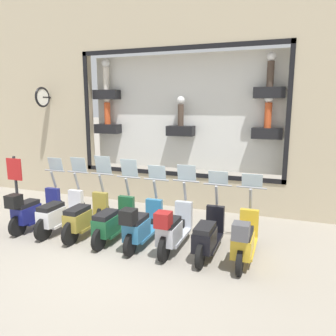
{
  "coord_description": "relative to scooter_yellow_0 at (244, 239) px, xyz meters",
  "views": [
    {
      "loc": [
        -5.2,
        -2.94,
        2.91
      ],
      "look_at": [
        2.15,
        -0.21,
        1.38
      ],
      "focal_mm": 35.0,
      "sensor_mm": 36.0,
      "label": 1
    }
  ],
  "objects": [
    {
      "name": "scooter_olive_5",
      "position": [
        0.07,
        3.51,
        -0.02
      ],
      "size": [
        1.8,
        0.6,
        1.7
      ],
      "color": "black",
      "rests_on": "ground_plane"
    },
    {
      "name": "scooter_yellow_0",
      "position": [
        0.0,
        0.0,
        0.0
      ],
      "size": [
        1.79,
        0.61,
        1.52
      ],
      "color": "black",
      "rests_on": "ground_plane"
    },
    {
      "name": "shop_sign_post",
      "position": [
        0.34,
        5.73,
        0.43
      ],
      "size": [
        0.36,
        0.45,
        1.64
      ],
      "color": "#232326",
      "rests_on": "ground_plane"
    },
    {
      "name": "ground_plane",
      "position": [
        -0.63,
        2.28,
        -0.46
      ],
      "size": [
        120.0,
        120.0,
        0.0
      ],
      "primitive_type": "plane",
      "color": "gray"
    },
    {
      "name": "scooter_navy_7",
      "position": [
        0.0,
        4.92,
        0.01
      ],
      "size": [
        1.79,
        0.61,
        1.58
      ],
      "color": "black",
      "rests_on": "ground_plane"
    },
    {
      "name": "scooter_green_4",
      "position": [
        0.07,
        2.81,
        -0.04
      ],
      "size": [
        1.79,
        0.6,
        1.66
      ],
      "color": "black",
      "rests_on": "ground_plane"
    },
    {
      "name": "scooter_silver_2",
      "position": [
        0.01,
        1.41,
        0.02
      ],
      "size": [
        1.8,
        0.6,
        1.62
      ],
      "color": "black",
      "rests_on": "ground_plane"
    },
    {
      "name": "scooter_black_1",
      "position": [
        0.06,
        0.7,
        -0.04
      ],
      "size": [
        1.79,
        0.6,
        1.53
      ],
      "color": "black",
      "rests_on": "ground_plane"
    },
    {
      "name": "scooter_white_6",
      "position": [
        0.07,
        4.22,
        -0.03
      ],
      "size": [
        1.8,
        0.61,
        1.62
      ],
      "color": "black",
      "rests_on": "ground_plane"
    },
    {
      "name": "building_facade",
      "position": [
        2.97,
        2.28,
        5.05
      ],
      "size": [
        1.23,
        36.0,
        10.76
      ],
      "color": "tan",
      "rests_on": "ground_plane"
    },
    {
      "name": "scooter_teal_3",
      "position": [
        0.0,
        2.11,
        0.0
      ],
      "size": [
        1.79,
        0.61,
        1.56
      ],
      "color": "black",
      "rests_on": "ground_plane"
    }
  ]
}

